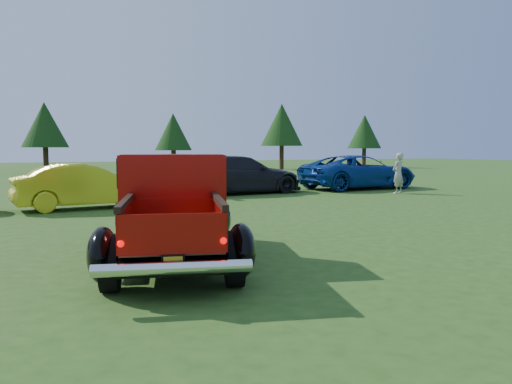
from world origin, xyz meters
TOP-DOWN VIEW (x-y plane):
  - ground at (0.00, 0.00)m, footprint 120.00×120.00m
  - tree_mid_left at (-3.00, 31.00)m, footprint 3.20×3.20m
  - tree_mid_right at (6.00, 30.00)m, footprint 2.82×2.82m
  - tree_east at (15.00, 29.50)m, footprint 3.46×3.46m
  - tree_far_east at (24.00, 30.50)m, footprint 3.07×3.07m
  - pickup_truck at (-1.75, 0.12)m, footprint 2.96×4.68m
  - show_car_yellow at (-2.40, 7.55)m, footprint 4.07×1.87m
  - show_car_grey at (3.44, 10.20)m, footprint 5.18×2.53m
  - show_car_blue at (8.99, 10.27)m, footprint 5.33×2.74m
  - spectator at (9.02, 7.77)m, footprint 0.66×0.54m

SIDE VIEW (x-z plane):
  - ground at x=0.00m, z-range 0.00..0.00m
  - show_car_yellow at x=-2.40m, z-range 0.00..1.29m
  - show_car_blue at x=8.99m, z-range 0.00..1.44m
  - show_car_grey at x=3.44m, z-range 0.00..1.45m
  - pickup_truck at x=-1.75m, z-range -0.04..1.60m
  - spectator at x=9.02m, z-range 0.00..1.56m
  - tree_mid_right at x=6.00m, z-range 0.77..5.17m
  - tree_far_east at x=24.00m, z-range 0.85..5.65m
  - tree_mid_left at x=-3.00m, z-range 0.88..5.88m
  - tree_east at x=15.00m, z-range 0.96..6.36m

